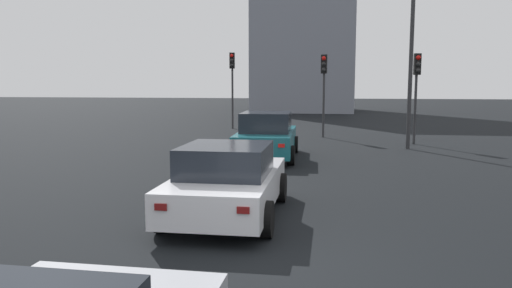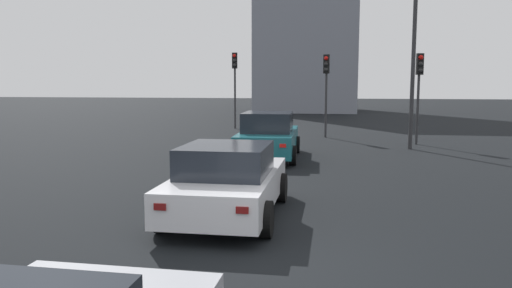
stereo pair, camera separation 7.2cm
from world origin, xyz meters
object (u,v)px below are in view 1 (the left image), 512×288
object	(u,v)px
car_white_right_second	(228,181)
street_lamp_kerbside	(412,26)
traffic_light_near_left	(417,79)
traffic_light_far_left	(232,74)
car_teal_right_lead	(267,136)
traffic_light_near_right	(324,78)

from	to	relation	value
car_white_right_second	street_lamp_kerbside	bearing A→B (deg)	-25.26
traffic_light_near_left	street_lamp_kerbside	xyz separation A→B (m)	(-1.58, 0.51, 2.04)
traffic_light_far_left	street_lamp_kerbside	world-z (taller)	street_lamp_kerbside
car_white_right_second	traffic_light_far_left	xyz separation A→B (m)	(18.52, 3.64, 2.43)
car_teal_right_lead	traffic_light_near_right	xyz separation A→B (m)	(7.04, -1.86, 2.10)
car_white_right_second	street_lamp_kerbside	xyz separation A→B (m)	(10.89, -5.09, 4.13)
car_teal_right_lead	traffic_light_far_left	world-z (taller)	traffic_light_far_left
traffic_light_near_right	traffic_light_far_left	distance (m)	6.58
car_teal_right_lead	traffic_light_far_left	size ratio (longest dim) A/B	1.06
street_lamp_kerbside	car_white_right_second	bearing A→B (deg)	154.94
traffic_light_near_right	traffic_light_near_left	bearing A→B (deg)	69.47
traffic_light_far_left	street_lamp_kerbside	bearing A→B (deg)	47.77
car_teal_right_lead	street_lamp_kerbside	world-z (taller)	street_lamp_kerbside
car_teal_right_lead	car_white_right_second	bearing A→B (deg)	179.84
traffic_light_far_left	car_teal_right_lead	bearing A→B (deg)	16.31
traffic_light_near_right	traffic_light_far_left	world-z (taller)	traffic_light_far_left
traffic_light_near_right	street_lamp_kerbside	world-z (taller)	street_lamp_kerbside
car_white_right_second	traffic_light_near_left	xyz separation A→B (m)	(12.47, -5.61, 2.10)
traffic_light_near_left	street_lamp_kerbside	distance (m)	2.63
car_teal_right_lead	traffic_light_near_left	size ratio (longest dim) A/B	1.19
car_white_right_second	traffic_light_near_left	world-z (taller)	traffic_light_near_left
car_white_right_second	traffic_light_far_left	world-z (taller)	traffic_light_far_left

